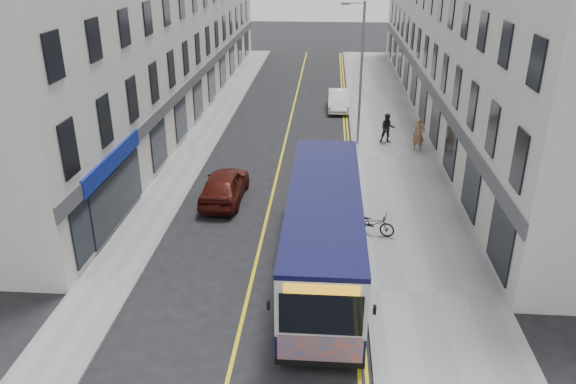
% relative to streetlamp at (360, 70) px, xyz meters
% --- Properties ---
extents(ground, '(140.00, 140.00, 0.00)m').
position_rel_streetlamp_xyz_m(ground, '(-4.17, -14.00, -4.38)').
color(ground, black).
rests_on(ground, ground).
extents(pavement_east, '(4.50, 64.00, 0.12)m').
position_rel_streetlamp_xyz_m(pavement_east, '(2.08, -2.00, -4.32)').
color(pavement_east, gray).
rests_on(pavement_east, ground).
extents(pavement_west, '(2.00, 64.00, 0.12)m').
position_rel_streetlamp_xyz_m(pavement_west, '(-9.17, -2.00, -4.32)').
color(pavement_west, gray).
rests_on(pavement_west, ground).
extents(kerb_east, '(0.18, 64.00, 0.13)m').
position_rel_streetlamp_xyz_m(kerb_east, '(-0.17, -2.00, -4.32)').
color(kerb_east, slate).
rests_on(kerb_east, ground).
extents(kerb_west, '(0.18, 64.00, 0.13)m').
position_rel_streetlamp_xyz_m(kerb_west, '(-8.17, -2.00, -4.32)').
color(kerb_west, slate).
rests_on(kerb_west, ground).
extents(road_centre_line, '(0.12, 64.00, 0.01)m').
position_rel_streetlamp_xyz_m(road_centre_line, '(-4.17, -2.00, -4.38)').
color(road_centre_line, gold).
rests_on(road_centre_line, ground).
extents(road_dbl_yellow_inner, '(0.10, 64.00, 0.01)m').
position_rel_streetlamp_xyz_m(road_dbl_yellow_inner, '(-0.62, -2.00, -4.38)').
color(road_dbl_yellow_inner, gold).
rests_on(road_dbl_yellow_inner, ground).
extents(road_dbl_yellow_outer, '(0.10, 64.00, 0.01)m').
position_rel_streetlamp_xyz_m(road_dbl_yellow_outer, '(-0.42, -2.00, -4.38)').
color(road_dbl_yellow_outer, gold).
rests_on(road_dbl_yellow_outer, ground).
extents(terrace_east, '(6.00, 46.00, 13.00)m').
position_rel_streetlamp_xyz_m(terrace_east, '(7.33, 7.00, 2.12)').
color(terrace_east, silver).
rests_on(terrace_east, ground).
extents(terrace_west, '(6.00, 46.00, 13.00)m').
position_rel_streetlamp_xyz_m(terrace_west, '(-13.17, 7.00, 2.12)').
color(terrace_west, beige).
rests_on(terrace_west, ground).
extents(streetlamp, '(1.32, 0.18, 8.00)m').
position_rel_streetlamp_xyz_m(streetlamp, '(0.00, 0.00, 0.00)').
color(streetlamp, gray).
rests_on(streetlamp, ground).
extents(city_bus, '(2.51, 10.75, 3.12)m').
position_rel_streetlamp_xyz_m(city_bus, '(-1.71, -13.87, -2.68)').
color(city_bus, black).
rests_on(city_bus, ground).
extents(bicycle, '(1.86, 1.18, 0.92)m').
position_rel_streetlamp_xyz_m(bicycle, '(0.23, -11.16, -3.80)').
color(bicycle, black).
rests_on(bicycle, pavement_east).
extents(pedestrian_near, '(0.68, 0.47, 1.80)m').
position_rel_streetlamp_xyz_m(pedestrian_near, '(3.38, -1.00, -3.36)').
color(pedestrian_near, brown).
rests_on(pedestrian_near, pavement_east).
extents(pedestrian_far, '(0.85, 0.67, 1.72)m').
position_rel_streetlamp_xyz_m(pedestrian_far, '(1.78, 0.25, -3.40)').
color(pedestrian_far, black).
rests_on(pedestrian_far, pavement_east).
extents(car_white, '(1.44, 4.10, 1.35)m').
position_rel_streetlamp_xyz_m(car_white, '(-0.97, 7.55, -3.71)').
color(car_white, white).
rests_on(car_white, ground).
extents(car_maroon, '(1.88, 4.40, 1.48)m').
position_rel_streetlamp_xyz_m(car_maroon, '(-6.27, -8.13, -3.64)').
color(car_maroon, '#45110B').
rests_on(car_maroon, ground).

